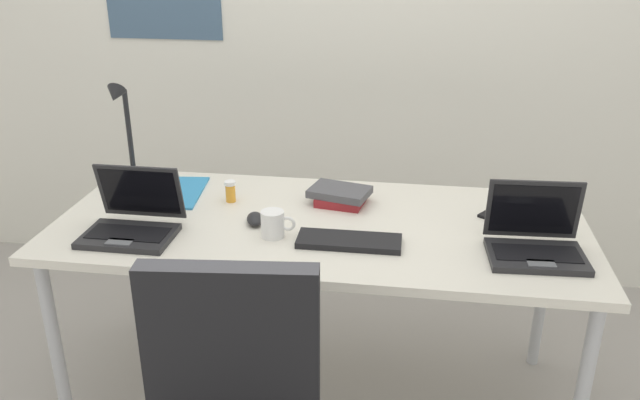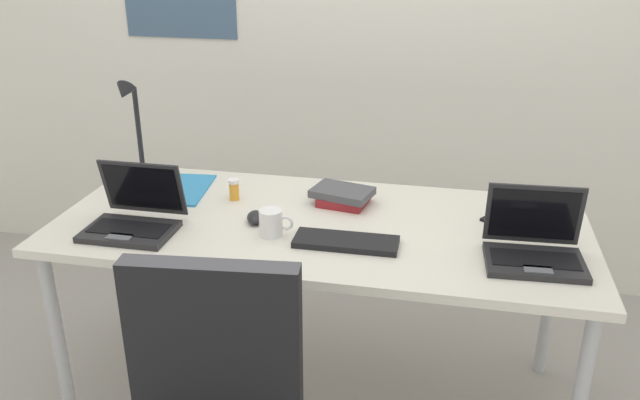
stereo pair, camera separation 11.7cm
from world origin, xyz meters
name	(u,v)px [view 1 (the left image)]	position (x,y,z in m)	size (l,w,h in m)	color
ground_plane	(320,396)	(0.00, 0.00, 0.00)	(12.00, 12.00, 0.00)	gray
wall_back	(355,13)	(0.00, 1.10, 1.30)	(6.00, 0.13, 2.60)	silver
desk	(320,237)	(0.00, 0.00, 0.68)	(1.80, 0.80, 0.74)	silver
desk_lamp	(125,132)	(-0.80, 0.28, 0.94)	(0.12, 0.18, 0.40)	black
laptop_near_mouse	(535,241)	(0.69, -0.14, 0.78)	(0.30, 0.24, 0.22)	#232326
laptop_near_lamp	(132,222)	(-0.59, -0.19, 0.78)	(0.29, 0.25, 0.21)	#232326
external_keyboard	(349,241)	(0.12, -0.15, 0.75)	(0.33, 0.12, 0.02)	black
computer_mouse	(255,219)	(-0.22, -0.05, 0.76)	(0.06, 0.10, 0.03)	black
cell_phone	(496,213)	(0.60, 0.15, 0.74)	(0.06, 0.14, 0.01)	black
pill_bottle	(230,191)	(-0.35, 0.13, 0.78)	(0.04, 0.04, 0.08)	gold
book_stack	(340,195)	(0.05, 0.17, 0.77)	(0.24, 0.19, 0.06)	maroon
paper_folder_front_left	(171,192)	(-0.59, 0.17, 0.74)	(0.23, 0.31, 0.01)	#338CC6
coffee_mug	(273,224)	(-0.13, -0.14, 0.78)	(0.11, 0.08, 0.09)	white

